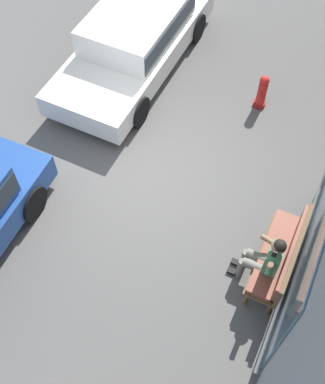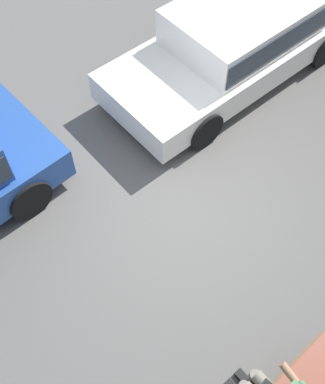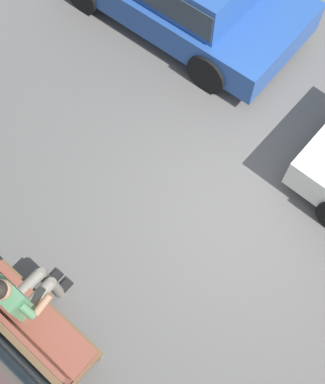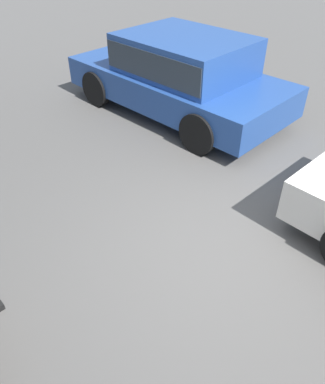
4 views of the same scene
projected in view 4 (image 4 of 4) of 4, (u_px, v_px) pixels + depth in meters
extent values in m
plane|color=#565451|center=(232.00, 255.00, 4.22)|extent=(60.00, 60.00, 0.00)
cube|color=#23478E|center=(177.00, 85.00, 6.92)|extent=(4.20, 1.99, 0.52)
cube|color=#23478E|center=(185.00, 55.00, 6.47)|extent=(2.20, 1.71, 0.63)
cube|color=#28333D|center=(185.00, 55.00, 6.47)|extent=(2.16, 1.75, 0.44)
cylinder|color=black|center=(96.00, 89.00, 7.23)|extent=(0.67, 0.20, 0.67)
cylinder|color=black|center=(162.00, 66.00, 8.25)|extent=(0.67, 0.20, 0.67)
cylinder|color=black|center=(198.00, 134.00, 5.79)|extent=(0.67, 0.20, 0.67)
cylinder|color=black|center=(262.00, 99.00, 6.82)|extent=(0.67, 0.20, 0.67)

